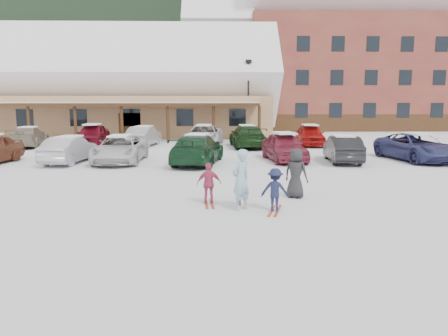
{
  "coord_description": "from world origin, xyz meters",
  "views": [
    {
      "loc": [
        -0.08,
        -13.63,
        3.31
      ],
      "look_at": [
        0.3,
        1.0,
        1.0
      ],
      "focal_mm": 35.0,
      "sensor_mm": 36.0,
      "label": 1
    }
  ],
  "objects_px": {
    "bystander_dark": "(296,173)",
    "alpine_hotel": "(336,53)",
    "child_navy": "(275,190)",
    "parked_car_1": "(69,150)",
    "lamp_post": "(248,95)",
    "parked_car_8": "(92,135)",
    "toddler_red": "(241,192)",
    "parked_car_12": "(310,135)",
    "parked_car_9": "(144,136)",
    "parked_car_2": "(120,149)",
    "parked_car_11": "(247,136)",
    "child_magenta": "(209,183)",
    "day_lodge": "(117,92)",
    "parked_car_4": "(284,147)",
    "adult_skier": "(241,180)",
    "parked_car_3": "(198,149)",
    "parked_car_6": "(416,147)",
    "parked_car_10": "(204,135)",
    "parked_car_5": "(343,149)",
    "parked_car_7": "(29,137)"
  },
  "relations": [
    {
      "from": "parked_car_2",
      "to": "parked_car_9",
      "type": "xyz_separation_m",
      "value": [
        -0.01,
        8.1,
        0.0
      ]
    },
    {
      "from": "parked_car_2",
      "to": "alpine_hotel",
      "type": "bearing_deg",
      "value": 56.3
    },
    {
      "from": "child_navy",
      "to": "parked_car_1",
      "type": "height_order",
      "value": "parked_car_1"
    },
    {
      "from": "parked_car_10",
      "to": "parked_car_1",
      "type": "bearing_deg",
      "value": -124.27
    },
    {
      "from": "bystander_dark",
      "to": "toddler_red",
      "type": "bearing_deg",
      "value": 62.59
    },
    {
      "from": "parked_car_6",
      "to": "parked_car_12",
      "type": "height_order",
      "value": "parked_car_12"
    },
    {
      "from": "parked_car_1",
      "to": "parked_car_2",
      "type": "relative_size",
      "value": 0.83
    },
    {
      "from": "child_navy",
      "to": "toddler_red",
      "type": "bearing_deg",
      "value": -25.21
    },
    {
      "from": "lamp_post",
      "to": "parked_car_10",
      "type": "distance_m",
      "value": 7.81
    },
    {
      "from": "parked_car_6",
      "to": "parked_car_12",
      "type": "xyz_separation_m",
      "value": [
        -4.08,
        7.93,
        0.02
      ]
    },
    {
      "from": "toddler_red",
      "to": "parked_car_12",
      "type": "height_order",
      "value": "parked_car_12"
    },
    {
      "from": "parked_car_1",
      "to": "parked_car_8",
      "type": "xyz_separation_m",
      "value": [
        -1.04,
        8.37,
        0.09
      ]
    },
    {
      "from": "parked_car_2",
      "to": "parked_car_3",
      "type": "bearing_deg",
      "value": -8.66
    },
    {
      "from": "parked_car_3",
      "to": "parked_car_12",
      "type": "relative_size",
      "value": 1.19
    },
    {
      "from": "parked_car_4",
      "to": "alpine_hotel",
      "type": "bearing_deg",
      "value": 63.19
    },
    {
      "from": "bystander_dark",
      "to": "parked_car_11",
      "type": "distance_m",
      "value": 15.76
    },
    {
      "from": "lamp_post",
      "to": "parked_car_6",
      "type": "height_order",
      "value": "lamp_post"
    },
    {
      "from": "parked_car_9",
      "to": "parked_car_11",
      "type": "bearing_deg",
      "value": -179.26
    },
    {
      "from": "parked_car_12",
      "to": "parked_car_5",
      "type": "bearing_deg",
      "value": -87.44
    },
    {
      "from": "toddler_red",
      "to": "parked_car_5",
      "type": "xyz_separation_m",
      "value": [
        6.02,
        9.43,
        0.28
      ]
    },
    {
      "from": "parked_car_9",
      "to": "parked_car_12",
      "type": "xyz_separation_m",
      "value": [
        11.95,
        0.1,
        0.04
      ]
    },
    {
      "from": "bystander_dark",
      "to": "alpine_hotel",
      "type": "bearing_deg",
      "value": -72.26
    },
    {
      "from": "parked_car_2",
      "to": "parked_car_12",
      "type": "bearing_deg",
      "value": 34.81
    },
    {
      "from": "toddler_red",
      "to": "child_navy",
      "type": "relative_size",
      "value": 0.65
    },
    {
      "from": "day_lodge",
      "to": "parked_car_6",
      "type": "bearing_deg",
      "value": -42.29
    },
    {
      "from": "toddler_red",
      "to": "child_magenta",
      "type": "bearing_deg",
      "value": -5.11
    },
    {
      "from": "toddler_red",
      "to": "bystander_dark",
      "type": "relative_size",
      "value": 0.5
    },
    {
      "from": "parked_car_1",
      "to": "parked_car_4",
      "type": "height_order",
      "value": "parked_car_4"
    },
    {
      "from": "adult_skier",
      "to": "parked_car_5",
      "type": "xyz_separation_m",
      "value": [
        6.07,
        10.06,
        -0.23
      ]
    },
    {
      "from": "parked_car_6",
      "to": "child_magenta",
      "type": "bearing_deg",
      "value": -148.83
    },
    {
      "from": "lamp_post",
      "to": "parked_car_8",
      "type": "relative_size",
      "value": 1.44
    },
    {
      "from": "adult_skier",
      "to": "parked_car_2",
      "type": "relative_size",
      "value": 0.36
    },
    {
      "from": "parked_car_1",
      "to": "parked_car_8",
      "type": "distance_m",
      "value": 8.43
    },
    {
      "from": "lamp_post",
      "to": "child_magenta",
      "type": "distance_m",
      "value": 24.3
    },
    {
      "from": "alpine_hotel",
      "to": "parked_car_1",
      "type": "bearing_deg",
      "value": -127.29
    },
    {
      "from": "parked_car_7",
      "to": "parked_car_12",
      "type": "bearing_deg",
      "value": 172.23
    },
    {
      "from": "child_magenta",
      "to": "day_lodge",
      "type": "bearing_deg",
      "value": -75.94
    },
    {
      "from": "alpine_hotel",
      "to": "child_navy",
      "type": "height_order",
      "value": "alpine_hotel"
    },
    {
      "from": "parked_car_1",
      "to": "parked_car_3",
      "type": "bearing_deg",
      "value": -177.32
    },
    {
      "from": "adult_skier",
      "to": "parked_car_8",
      "type": "xyz_separation_m",
      "value": [
        -9.41,
        18.44,
        -0.14
      ]
    },
    {
      "from": "toddler_red",
      "to": "parked_car_7",
      "type": "xyz_separation_m",
      "value": [
        -13.83,
        17.46,
        0.28
      ]
    },
    {
      "from": "child_navy",
      "to": "child_magenta",
      "type": "xyz_separation_m",
      "value": [
        -1.97,
        0.97,
        0.02
      ]
    },
    {
      "from": "adult_skier",
      "to": "parked_car_2",
      "type": "height_order",
      "value": "adult_skier"
    },
    {
      "from": "adult_skier",
      "to": "child_magenta",
      "type": "relative_size",
      "value": 1.39
    },
    {
      "from": "parked_car_5",
      "to": "parked_car_12",
      "type": "height_order",
      "value": "parked_car_12"
    },
    {
      "from": "bystander_dark",
      "to": "parked_car_4",
      "type": "xyz_separation_m",
      "value": [
        1.07,
        8.98,
        -0.08
      ]
    },
    {
      "from": "lamp_post",
      "to": "parked_car_11",
      "type": "distance_m",
      "value": 7.89
    },
    {
      "from": "parked_car_12",
      "to": "parked_car_9",
      "type": "bearing_deg",
      "value": -176.14
    },
    {
      "from": "lamp_post",
      "to": "child_magenta",
      "type": "bearing_deg",
      "value": -97.54
    },
    {
      "from": "parked_car_4",
      "to": "parked_car_8",
      "type": "xyz_separation_m",
      "value": [
        -12.45,
        7.83,
        0.02
      ]
    }
  ]
}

